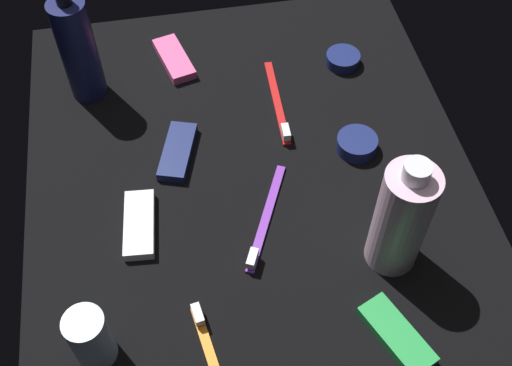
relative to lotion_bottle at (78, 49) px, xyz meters
The scene contains 13 objects.
ground_plane 34.98cm from the lotion_bottle, 138.17° to the right, with size 84.00×64.00×1.20cm, color black.
lotion_bottle is the anchor object (origin of this frame).
bodywash_bottle 53.60cm from the lotion_bottle, 134.68° to the right, with size 6.73×6.73×18.93cm.
deodorant_stick 44.64cm from the lotion_bottle, behind, with size 4.78×4.78×8.76cm, color silver.
toothbrush_purple 38.57cm from the lotion_bottle, 142.92° to the right, with size 16.82×8.70×2.10cm.
toothbrush_red 31.44cm from the lotion_bottle, 107.39° to the right, with size 18.03×1.75×2.10cm.
toothbrush_orange 51.03cm from the lotion_bottle, 164.89° to the right, with size 17.96×4.08×2.10cm.
snack_bar_green 60.93cm from the lotion_bottle, 144.22° to the right, with size 10.40×4.00×1.50cm, color green.
snack_bar_white 29.27cm from the lotion_bottle, 167.75° to the right, with size 10.40×4.00×1.50cm, color white.
snack_bar_pink 16.72cm from the lotion_bottle, 72.94° to the right, with size 10.40×4.00×1.50cm, color #E55999.
snack_bar_navy 21.60cm from the lotion_bottle, 141.59° to the right, with size 10.40×4.00×1.50cm, color navy.
cream_tin_left 43.94cm from the lotion_bottle, 116.47° to the right, with size 6.03×6.03×2.19cm, color navy.
cream_tin_right 42.28cm from the lotion_bottle, 91.37° to the right, with size 5.61×5.61×1.89cm, color navy.
Camera 1 is at (-51.17, 9.37, 72.85)cm, focal length 44.51 mm.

